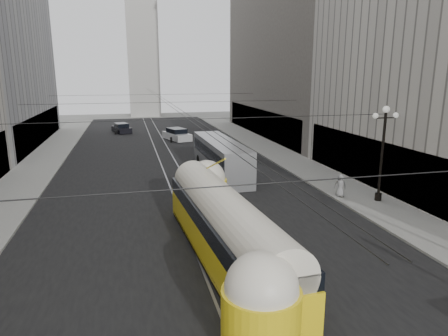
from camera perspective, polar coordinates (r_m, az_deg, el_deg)
road at (r=38.33m, az=-7.77°, el=0.35°), size 20.00×85.00×0.02m
sidewalk_left at (r=42.39m, az=-24.63°, el=0.60°), size 4.00×72.00×0.15m
sidewalk_right at (r=44.41m, az=7.33°, el=2.26°), size 4.00×72.00×0.15m
rail_left at (r=38.27m, az=-8.89°, el=0.29°), size 0.12×85.00×0.04m
rail_right at (r=38.41m, az=-6.66°, el=0.41°), size 0.12×85.00×0.04m
building_right_far at (r=58.26m, az=11.24°, el=20.78°), size 12.60×32.60×32.60m
distant_tower at (r=85.01m, az=-11.62°, el=17.45°), size 6.00×6.00×31.36m
lamppost_right_mid at (r=28.32m, az=21.72°, el=2.63°), size 1.86×0.44×6.37m
catenary at (r=36.47m, az=-7.71°, el=9.05°), size 25.00×72.00×0.23m
streetcar at (r=18.64m, az=0.12°, el=-8.31°), size 3.39×15.65×3.42m
city_bus at (r=34.36m, az=-0.47°, el=1.73°), size 2.73×11.71×2.96m
sedan_white_far at (r=52.80m, az=-6.77°, el=4.74°), size 3.51×5.37×1.57m
sedan_dark_far at (r=61.08m, az=-14.44°, el=5.51°), size 3.04×4.80×1.41m
pedestrian_sidewalk_right at (r=28.95m, az=16.26°, el=-2.40°), size 0.92×0.75×1.62m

